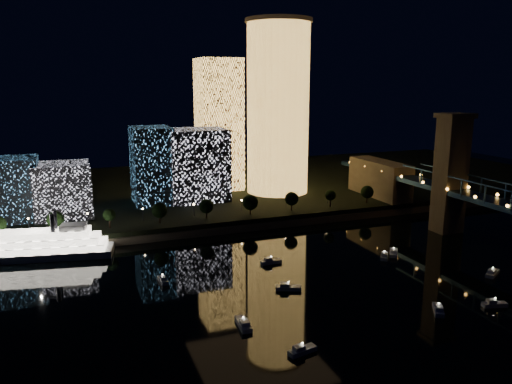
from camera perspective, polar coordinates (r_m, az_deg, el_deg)
ground at (r=153.03m, az=14.68°, el=-11.97°), size 520.00×520.00×0.00m
far_bank at (r=291.07m, az=-3.66°, el=0.57°), size 420.00×160.00×5.00m
seawall at (r=220.03m, az=2.34°, el=-3.59°), size 420.00×6.00×3.00m
tower_cylindrical at (r=261.89m, az=2.53°, el=9.59°), size 34.00×34.00×88.31m
tower_rectangular at (r=271.62m, az=-4.26°, el=7.66°), size 21.88×21.88×69.61m
midrise_blocks at (r=239.64m, az=-13.75°, el=2.15°), size 104.43×34.87×36.58m
riverboat at (r=198.28m, az=-24.51°, el=-5.67°), size 58.11×21.57×17.17m
motorboats at (r=160.25m, az=11.14°, el=-10.33°), size 108.38×60.59×2.78m
esplanade_trees at (r=213.33m, az=-6.16°, el=-1.67°), size 166.24×6.97×8.99m
street_lamps at (r=218.81m, az=-7.11°, el=-1.73°), size 132.70×0.70×5.65m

